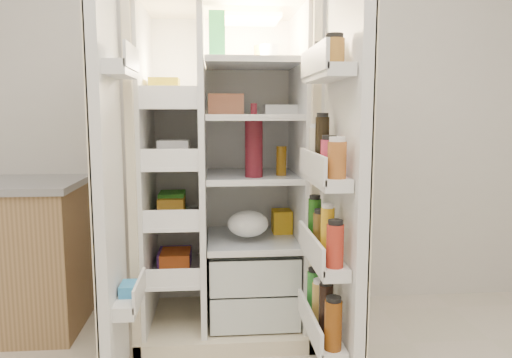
{
  "coord_description": "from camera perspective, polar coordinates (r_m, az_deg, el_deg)",
  "views": [
    {
      "loc": [
        -0.15,
        -1.03,
        1.22
      ],
      "look_at": [
        0.05,
        1.25,
        0.91
      ],
      "focal_mm": 34.0,
      "sensor_mm": 36.0,
      "label": 1
    }
  ],
  "objects": [
    {
      "name": "refrigerator",
      "position": [
        2.73,
        -3.48,
        -2.27
      ],
      "size": [
        0.92,
        0.7,
        1.8
      ],
      "color": "beige",
      "rests_on": "floor"
    },
    {
      "name": "fridge_door",
      "position": [
        2.09,
        9.83,
        -1.9
      ],
      "size": [
        0.17,
        0.58,
        1.72
      ],
      "color": "white",
      "rests_on": "floor"
    },
    {
      "name": "wall_back",
      "position": [
        3.04,
        -2.15,
        10.2
      ],
      "size": [
        4.0,
        0.02,
        2.7
      ],
      "primitive_type": "cube",
      "color": "silver",
      "rests_on": "floor"
    },
    {
      "name": "freezer_door",
      "position": [
        2.16,
        -16.9,
        -1.37
      ],
      "size": [
        0.15,
        0.4,
        1.72
      ],
      "color": "white",
      "rests_on": "floor"
    }
  ]
}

